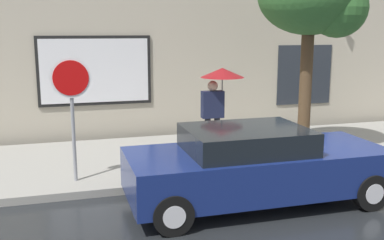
# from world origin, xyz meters

# --- Properties ---
(ground_plane) EXTENTS (60.00, 60.00, 0.00)m
(ground_plane) POSITION_xyz_m (0.00, 0.00, 0.00)
(ground_plane) COLOR black
(sidewalk) EXTENTS (20.00, 4.00, 0.15)m
(sidewalk) POSITION_xyz_m (0.00, 3.00, 0.07)
(sidewalk) COLOR gray
(sidewalk) RESTS_ON ground
(building_facade) EXTENTS (20.00, 0.67, 7.00)m
(building_facade) POSITION_xyz_m (-0.02, 5.50, 3.48)
(building_facade) COLOR #B2A893
(building_facade) RESTS_ON ground
(parked_car) EXTENTS (4.59, 1.90, 1.39)m
(parked_car) POSITION_xyz_m (-0.94, -0.05, 0.70)
(parked_car) COLOR navy
(parked_car) RESTS_ON ground
(pedestrian_with_umbrella) EXTENTS (1.02, 1.02, 2.04)m
(pedestrian_with_umbrella) POSITION_xyz_m (-0.64, 2.74, 1.77)
(pedestrian_with_umbrella) COLOR black
(pedestrian_with_umbrella) RESTS_ON sidewalk
(stop_sign) EXTENTS (0.76, 0.10, 2.40)m
(stop_sign) POSITION_xyz_m (-3.97, 1.64, 1.84)
(stop_sign) COLOR gray
(stop_sign) RESTS_ON sidewalk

